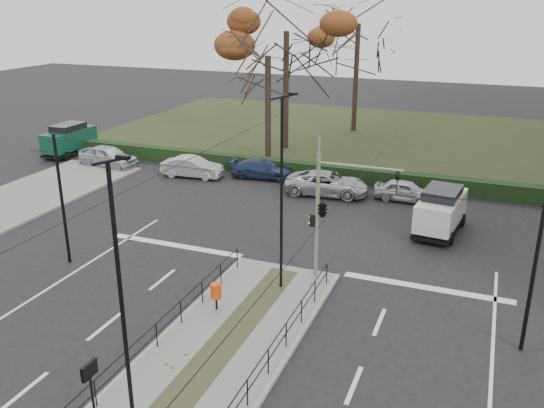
{
  "coord_description": "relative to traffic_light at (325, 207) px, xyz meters",
  "views": [
    {
      "loc": [
        7.78,
        -16.94,
        11.43
      ],
      "look_at": [
        -1.62,
        7.11,
        2.16
      ],
      "focal_mm": 38.0,
      "sensor_mm": 36.0,
      "label": 1
    }
  ],
  "objects": [
    {
      "name": "ground",
      "position": [
        -1.73,
        -4.5,
        -3.34
      ],
      "size": [
        140.0,
        140.0,
        0.0
      ],
      "primitive_type": "plane",
      "color": "black",
      "rests_on": "ground"
    },
    {
      "name": "median_island",
      "position": [
        -1.73,
        -7.0,
        -3.27
      ],
      "size": [
        4.4,
        15.0,
        0.14
      ],
      "primitive_type": "cube",
      "color": "#62605D",
      "rests_on": "ground"
    },
    {
      "name": "park",
      "position": [
        -7.73,
        27.5,
        -3.29
      ],
      "size": [
        38.0,
        26.0,
        0.1
      ],
      "primitive_type": "cube",
      "color": "#242E17",
      "rests_on": "ground"
    },
    {
      "name": "hedge",
      "position": [
        -7.73,
        14.1,
        -2.84
      ],
      "size": [
        38.0,
        1.0,
        1.0
      ],
      "primitive_type": "cube",
      "color": "black",
      "rests_on": "ground"
    },
    {
      "name": "median_railing",
      "position": [
        -1.73,
        -7.1,
        -2.36
      ],
      "size": [
        4.14,
        13.24,
        0.92
      ],
      "color": "black",
      "rests_on": "median_island"
    },
    {
      "name": "catenary",
      "position": [
        -1.73,
        -2.88,
        0.09
      ],
      "size": [
        20.0,
        34.0,
        6.0
      ],
      "color": "black",
      "rests_on": "ground"
    },
    {
      "name": "traffic_light",
      "position": [
        0.0,
        0.0,
        0.0
      ],
      "size": [
        3.73,
        2.13,
        5.49
      ],
      "color": "slate",
      "rests_on": "median_island"
    },
    {
      "name": "litter_bin",
      "position": [
        -3.03,
        -4.07,
        -2.43
      ],
      "size": [
        0.42,
        0.42,
        1.07
      ],
      "color": "black",
      "rests_on": "median_island"
    },
    {
      "name": "info_panel",
      "position": [
        -3.16,
        -11.23,
        -1.46
      ],
      "size": [
        0.13,
        0.58,
        2.21
      ],
      "color": "black",
      "rests_on": "median_island"
    },
    {
      "name": "streetlamp_median_near",
      "position": [
        -2.09,
        -10.95,
        0.85
      ],
      "size": [
        0.66,
        0.14,
        7.95
      ],
      "color": "black",
      "rests_on": "median_island"
    },
    {
      "name": "streetlamp_median_far",
      "position": [
        -1.34,
        -1.48,
        0.89
      ],
      "size": [
        0.67,
        0.14,
        8.04
      ],
      "color": "black",
      "rests_on": "median_island"
    },
    {
      "name": "parked_car_first",
      "position": [
        -19.34,
        11.36,
        -2.57
      ],
      "size": [
        4.63,
        2.19,
        1.53
      ],
      "primitive_type": "imported",
      "rotation": [
        0.0,
        0.0,
        1.48
      ],
      "color": "#B7BBC0",
      "rests_on": "ground"
    },
    {
      "name": "parked_car_second",
      "position": [
        -12.53,
        11.34,
        -2.65
      ],
      "size": [
        4.28,
        1.84,
        1.37
      ],
      "primitive_type": "imported",
      "rotation": [
        0.0,
        0.0,
        1.67
      ],
      "color": "#B7BBC0",
      "rests_on": "ground"
    },
    {
      "name": "parked_car_third",
      "position": [
        -8.01,
        12.83,
        -2.71
      ],
      "size": [
        4.45,
        2.2,
        1.24
      ],
      "primitive_type": "imported",
      "rotation": [
        0.0,
        0.0,
        1.68
      ],
      "color": "#222C4F",
      "rests_on": "ground"
    },
    {
      "name": "parked_car_fourth",
      "position": [
        -3.03,
        11.09,
        -2.63
      ],
      "size": [
        5.26,
        2.79,
        1.41
      ],
      "primitive_type": "imported",
      "rotation": [
        0.0,
        0.0,
        1.66
      ],
      "color": "#B7BBC0",
      "rests_on": "ground"
    },
    {
      "name": "white_van",
      "position": [
        4.06,
        7.4,
        -2.11
      ],
      "size": [
        2.42,
        4.55,
        2.35
      ],
      "color": "silver",
      "rests_on": "ground"
    },
    {
      "name": "green_van",
      "position": [
        -24.18,
        13.15,
        -2.09
      ],
      "size": [
        1.93,
        4.68,
        2.38
      ],
      "color": "#0D3B2B",
      "rests_on": "ground"
    },
    {
      "name": "rust_tree",
      "position": [
        -9.28,
        20.76,
        5.74
      ],
      "size": [
        10.56,
        10.56,
        11.81
      ],
      "color": "black",
      "rests_on": "park"
    },
    {
      "name": "bare_tree_center",
      "position": [
        -5.77,
        29.11,
        5.36
      ],
      "size": [
        6.94,
        6.94,
        12.33
      ],
      "color": "black",
      "rests_on": "park"
    },
    {
      "name": "bare_tree_near",
      "position": [
        -9.37,
        17.21,
        3.7
      ],
      "size": [
        6.08,
        6.08,
        9.95
      ],
      "color": "black",
      "rests_on": "park"
    },
    {
      "name": "parked_car_fifth",
      "position": [
        1.64,
        11.65,
        -2.71
      ],
      "size": [
        3.71,
        1.58,
        1.25
      ],
      "primitive_type": "imported",
      "rotation": [
        0.0,
        0.0,
        1.54
      ],
      "color": "#B7BBC0",
      "rests_on": "ground"
    }
  ]
}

